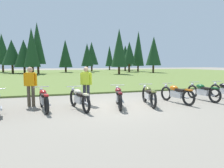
{
  "coord_description": "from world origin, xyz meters",
  "views": [
    {
      "loc": [
        -2.65,
        -7.95,
        1.82
      ],
      "look_at": [
        0.0,
        0.6,
        0.9
      ],
      "focal_mm": 32.26,
      "sensor_mm": 36.0,
      "label": 1
    }
  ],
  "objects_px": {
    "motorcycle_red": "(44,99)",
    "motorcycle_olive": "(149,95)",
    "motorcycle_orange": "(176,94)",
    "motorcycle_maroon": "(119,97)",
    "motorcycle_cream": "(79,98)",
    "motorcycle_british_green": "(203,92)",
    "rider_in_hivis_vest": "(86,83)",
    "rider_near_row_end": "(31,84)"
  },
  "relations": [
    {
      "from": "motorcycle_red",
      "to": "motorcycle_cream",
      "type": "height_order",
      "value": "same"
    },
    {
      "from": "motorcycle_maroon",
      "to": "motorcycle_red",
      "type": "bearing_deg",
      "value": 174.39
    },
    {
      "from": "motorcycle_cream",
      "to": "motorcycle_olive",
      "type": "bearing_deg",
      "value": -0.65
    },
    {
      "from": "motorcycle_red",
      "to": "rider_near_row_end",
      "type": "xyz_separation_m",
      "value": [
        -0.53,
        0.89,
        0.51
      ]
    },
    {
      "from": "motorcycle_orange",
      "to": "motorcycle_cream",
      "type": "bearing_deg",
      "value": 179.88
    },
    {
      "from": "motorcycle_maroon",
      "to": "motorcycle_olive",
      "type": "distance_m",
      "value": 1.39
    },
    {
      "from": "motorcycle_british_green",
      "to": "rider_near_row_end",
      "type": "xyz_separation_m",
      "value": [
        -7.97,
        0.99,
        0.51
      ]
    },
    {
      "from": "motorcycle_british_green",
      "to": "rider_in_hivis_vest",
      "type": "bearing_deg",
      "value": 172.26
    },
    {
      "from": "motorcycle_maroon",
      "to": "motorcycle_cream",
      "type": "bearing_deg",
      "value": 179.12
    },
    {
      "from": "motorcycle_olive",
      "to": "rider_in_hivis_vest",
      "type": "height_order",
      "value": "rider_in_hivis_vest"
    },
    {
      "from": "motorcycle_red",
      "to": "motorcycle_olive",
      "type": "xyz_separation_m",
      "value": [
        4.37,
        -0.3,
        0.0
      ]
    },
    {
      "from": "motorcycle_olive",
      "to": "rider_in_hivis_vest",
      "type": "xyz_separation_m",
      "value": [
        -2.59,
        0.97,
        0.51
      ]
    },
    {
      "from": "motorcycle_red",
      "to": "rider_in_hivis_vest",
      "type": "xyz_separation_m",
      "value": [
        1.79,
        0.67,
        0.51
      ]
    },
    {
      "from": "motorcycle_british_green",
      "to": "motorcycle_maroon",
      "type": "bearing_deg",
      "value": -177.52
    },
    {
      "from": "motorcycle_red",
      "to": "motorcycle_maroon",
      "type": "distance_m",
      "value": 2.99
    },
    {
      "from": "motorcycle_olive",
      "to": "motorcycle_british_green",
      "type": "height_order",
      "value": "same"
    },
    {
      "from": "motorcycle_maroon",
      "to": "rider_near_row_end",
      "type": "bearing_deg",
      "value": 161.4
    },
    {
      "from": "motorcycle_red",
      "to": "motorcycle_orange",
      "type": "height_order",
      "value": "same"
    },
    {
      "from": "rider_near_row_end",
      "to": "rider_in_hivis_vest",
      "type": "relative_size",
      "value": 1.0
    },
    {
      "from": "motorcycle_orange",
      "to": "motorcycle_red",
      "type": "bearing_deg",
      "value": 177.27
    },
    {
      "from": "motorcycle_red",
      "to": "motorcycle_cream",
      "type": "relative_size",
      "value": 1.01
    },
    {
      "from": "motorcycle_maroon",
      "to": "motorcycle_british_green",
      "type": "bearing_deg",
      "value": 2.48
    },
    {
      "from": "motorcycle_orange",
      "to": "rider_near_row_end",
      "type": "xyz_separation_m",
      "value": [
        -6.33,
        1.17,
        0.51
      ]
    },
    {
      "from": "motorcycle_red",
      "to": "motorcycle_orange",
      "type": "distance_m",
      "value": 5.81
    },
    {
      "from": "rider_near_row_end",
      "to": "motorcycle_maroon",
      "type": "bearing_deg",
      "value": -18.6
    },
    {
      "from": "motorcycle_orange",
      "to": "rider_in_hivis_vest",
      "type": "distance_m",
      "value": 4.16
    },
    {
      "from": "rider_in_hivis_vest",
      "to": "motorcycle_cream",
      "type": "bearing_deg",
      "value": -115.89
    },
    {
      "from": "motorcycle_olive",
      "to": "motorcycle_orange",
      "type": "bearing_deg",
      "value": 1.0
    },
    {
      "from": "motorcycle_british_green",
      "to": "motorcycle_orange",
      "type": "bearing_deg",
      "value": -173.83
    },
    {
      "from": "motorcycle_red",
      "to": "motorcycle_orange",
      "type": "relative_size",
      "value": 1.0
    },
    {
      "from": "motorcycle_cream",
      "to": "motorcycle_red",
      "type": "bearing_deg",
      "value": 168.65
    },
    {
      "from": "motorcycle_olive",
      "to": "motorcycle_british_green",
      "type": "distance_m",
      "value": 3.07
    },
    {
      "from": "motorcycle_british_green",
      "to": "rider_near_row_end",
      "type": "height_order",
      "value": "rider_near_row_end"
    },
    {
      "from": "motorcycle_red",
      "to": "motorcycle_cream",
      "type": "xyz_separation_m",
      "value": [
        1.33,
        -0.27,
        0.0
      ]
    },
    {
      "from": "rider_in_hivis_vest",
      "to": "motorcycle_british_green",
      "type": "bearing_deg",
      "value": -7.74
    },
    {
      "from": "motorcycle_red",
      "to": "motorcycle_british_green",
      "type": "height_order",
      "value": "same"
    },
    {
      "from": "motorcycle_olive",
      "to": "motorcycle_orange",
      "type": "height_order",
      "value": "same"
    },
    {
      "from": "motorcycle_cream",
      "to": "rider_in_hivis_vest",
      "type": "height_order",
      "value": "rider_in_hivis_vest"
    },
    {
      "from": "motorcycle_maroon",
      "to": "motorcycle_british_green",
      "type": "relative_size",
      "value": 0.98
    },
    {
      "from": "motorcycle_red",
      "to": "motorcycle_olive",
      "type": "distance_m",
      "value": 4.38
    },
    {
      "from": "motorcycle_olive",
      "to": "rider_near_row_end",
      "type": "xyz_separation_m",
      "value": [
        -4.91,
        1.19,
        0.51
      ]
    },
    {
      "from": "motorcycle_maroon",
      "to": "motorcycle_olive",
      "type": "bearing_deg",
      "value": -0.37
    }
  ]
}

